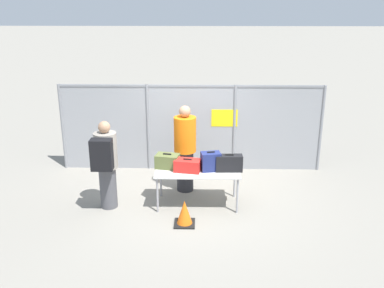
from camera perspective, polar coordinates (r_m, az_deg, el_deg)
name	(u,v)px	position (r m, az deg, el deg)	size (l,w,h in m)	color
ground_plane	(189,199)	(8.72, -0.40, -7.40)	(120.00, 120.00, 0.00)	gray
fence_section	(191,126)	(9.91, -0.09, 2.44)	(6.07, 0.07, 2.03)	gray
inspection_table	(198,173)	(8.26, 0.75, -3.84)	(1.62, 0.82, 0.73)	silver
suitcase_olive	(167,161)	(8.32, -3.30, -2.29)	(0.49, 0.37, 0.29)	#566033
suitcase_red	(187,165)	(8.15, -0.61, -2.87)	(0.53, 0.36, 0.26)	red
suitcase_navy	(211,161)	(8.17, 2.51, -2.34)	(0.40, 0.30, 0.38)	navy
suitcase_black	(229,163)	(8.18, 4.96, -2.55)	(0.51, 0.22, 0.34)	black
traveler_hooded	(106,162)	(8.16, -11.43, -2.39)	(0.43, 0.66, 1.73)	#4C4C51
security_worker_near	(185,148)	(8.79, -0.93, -0.49)	(0.45, 0.45, 1.83)	#2D2D33
utility_trailer	(241,124)	(12.43, 6.56, 2.63)	(3.78, 2.17, 0.74)	#B2B2B7
traffic_cone	(185,214)	(7.73, -1.00, -9.26)	(0.37, 0.37, 0.46)	black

